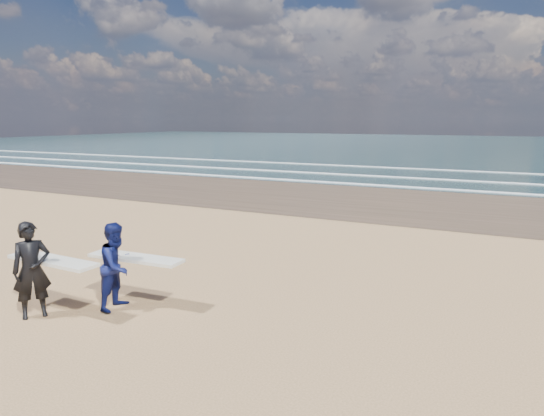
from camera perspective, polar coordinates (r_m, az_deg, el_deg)
The scene contains 2 objects.
surfer_near at distance 11.01m, azimuth -26.22°, elevation -6.45°, with size 2.22×1.08×1.99m.
surfer_far at distance 10.88m, azimuth -17.63°, elevation -6.42°, with size 2.23×1.16×1.87m.
Camera 1 is at (9.44, -6.13, 4.00)m, focal length 32.00 mm.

